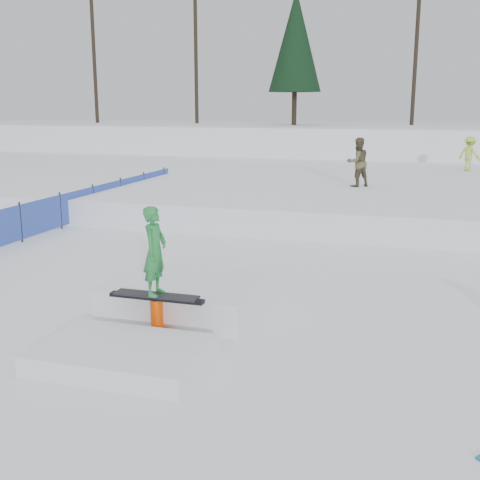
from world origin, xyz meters
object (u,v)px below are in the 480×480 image
(safety_fence, at_px, (61,211))
(walker_ygreen, at_px, (469,154))
(walker_olive, at_px, (358,162))
(jib_rail_feature, at_px, (171,306))

(safety_fence, xyz_separation_m, walker_ygreen, (12.23, 12.70, 1.00))
(walker_olive, bearing_deg, safety_fence, 0.05)
(safety_fence, distance_m, walker_olive, 10.22)
(walker_olive, bearing_deg, walker_ygreen, -159.33)
(walker_olive, height_order, walker_ygreen, walker_olive)
(walker_olive, relative_size, jib_rail_feature, 0.39)
(safety_fence, distance_m, walker_ygreen, 17.66)
(walker_ygreen, xyz_separation_m, jib_rail_feature, (-5.89, -19.15, -1.24))
(walker_olive, bearing_deg, jib_rail_feature, 44.88)
(safety_fence, bearing_deg, walker_olive, 37.19)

